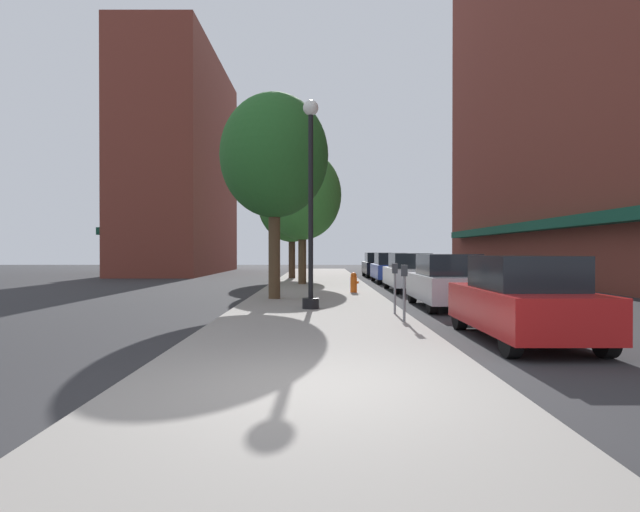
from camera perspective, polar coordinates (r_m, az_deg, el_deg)
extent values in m
plane|color=#2D2D30|center=(24.74, 8.83, -3.55)|extent=(90.00, 90.00, 0.00)
cube|color=gray|center=(25.43, -0.48, -3.30)|extent=(4.80, 50.00, 0.12)
cube|color=brown|center=(34.14, 27.54, 20.62)|extent=(6.00, 40.00, 27.04)
cube|color=#144C38|center=(30.66, 21.91, 3.00)|extent=(0.90, 34.00, 0.50)
cube|color=brown|center=(45.29, -14.63, 9.16)|extent=(6.00, 18.00, 17.16)
cube|color=#144C38|center=(45.74, -18.69, 2.17)|extent=(0.90, 15.30, 0.50)
cylinder|color=black|center=(15.28, -1.24, -5.03)|extent=(0.48, 0.48, 0.30)
cylinder|color=black|center=(15.26, -1.24, 5.30)|extent=(0.14, 0.14, 5.20)
sphere|color=silver|center=(15.74, -1.24, 15.43)|extent=(0.44, 0.44, 0.44)
cylinder|color=#E05614|center=(21.30, 3.34, -3.04)|extent=(0.26, 0.26, 0.62)
sphere|color=#E05614|center=(21.28, 3.34, -2.07)|extent=(0.24, 0.24, 0.24)
cylinder|color=#E05614|center=(21.30, 3.72, -2.80)|extent=(0.12, 0.10, 0.10)
cylinder|color=slate|center=(12.59, 8.67, -4.51)|extent=(0.06, 0.06, 1.05)
cube|color=#33383D|center=(12.55, 8.67, -1.53)|extent=(0.14, 0.09, 0.26)
cylinder|color=slate|center=(14.13, 7.68, -3.96)|extent=(0.06, 0.06, 1.05)
cube|color=#33383D|center=(14.10, 7.69, -1.31)|extent=(0.14, 0.09, 0.26)
cylinder|color=#422D1E|center=(32.73, -3.24, 0.30)|extent=(0.40, 0.40, 3.02)
ellipsoid|color=#2D6B28|center=(32.86, -3.24, 5.66)|extent=(4.15, 4.15, 4.77)
cylinder|color=#4C3823|center=(26.81, -2.14, 0.21)|extent=(0.40, 0.40, 2.97)
ellipsoid|color=#387F33|center=(26.96, -2.14, 6.49)|extent=(3.90, 3.90, 4.49)
cylinder|color=#4C3823|center=(18.51, -5.11, 0.92)|extent=(0.40, 0.40, 3.52)
ellipsoid|color=#235B23|center=(18.80, -5.12, 10.57)|extent=(3.71, 3.71, 4.27)
cylinder|color=black|center=(12.45, 14.33, -6.08)|extent=(0.22, 0.64, 0.64)
cylinder|color=black|center=(12.93, 21.07, -5.86)|extent=(0.22, 0.64, 0.64)
cylinder|color=black|center=(9.41, 19.28, -8.23)|extent=(0.22, 0.64, 0.64)
cylinder|color=black|center=(10.04, 27.78, -7.71)|extent=(0.22, 0.64, 0.64)
cube|color=red|center=(11.13, 20.32, -5.22)|extent=(1.80, 4.30, 0.76)
cube|color=black|center=(10.94, 20.61, -1.65)|extent=(1.56, 2.20, 0.64)
cylinder|color=black|center=(18.44, 9.50, -3.94)|extent=(0.22, 0.64, 0.64)
cylinder|color=black|center=(18.76, 14.21, -3.87)|extent=(0.22, 0.64, 0.64)
cylinder|color=black|center=(15.31, 11.54, -4.85)|extent=(0.22, 0.64, 0.64)
cylinder|color=black|center=(15.70, 17.14, -4.73)|extent=(0.22, 0.64, 0.64)
cube|color=#B2B2BA|center=(17.01, 13.02, -3.23)|extent=(1.80, 4.30, 0.76)
cube|color=black|center=(16.83, 13.14, -0.89)|extent=(1.56, 2.20, 0.64)
cylinder|color=black|center=(25.35, 6.82, -2.72)|extent=(0.22, 0.64, 0.64)
cylinder|color=black|center=(25.59, 10.29, -2.70)|extent=(0.22, 0.64, 0.64)
cylinder|color=black|center=(22.18, 7.84, -3.19)|extent=(0.22, 0.64, 0.64)
cylinder|color=black|center=(22.45, 11.79, -3.15)|extent=(0.22, 0.64, 0.64)
cube|color=silver|center=(23.86, 9.15, -2.16)|extent=(1.80, 4.30, 0.76)
cube|color=black|center=(23.69, 9.22, -0.48)|extent=(1.56, 2.20, 0.64)
cylinder|color=black|center=(31.63, 5.41, -2.08)|extent=(0.22, 0.64, 0.64)
cylinder|color=black|center=(31.82, 8.21, -2.07)|extent=(0.22, 0.64, 0.64)
cylinder|color=black|center=(28.45, 6.04, -2.37)|extent=(0.22, 0.64, 0.64)
cylinder|color=black|center=(28.66, 9.15, -2.35)|extent=(0.22, 0.64, 0.64)
cube|color=#1E389E|center=(30.12, 7.19, -1.60)|extent=(1.80, 4.30, 0.76)
cube|color=black|center=(29.95, 7.23, -0.28)|extent=(1.56, 2.20, 0.64)
cylinder|color=black|center=(38.24, 4.43, -1.64)|extent=(0.22, 0.64, 0.64)
cylinder|color=black|center=(38.40, 6.75, -1.63)|extent=(0.22, 0.64, 0.64)
cylinder|color=black|center=(35.05, 4.85, -1.83)|extent=(0.22, 0.64, 0.64)
cylinder|color=black|center=(35.23, 7.38, -1.82)|extent=(0.22, 0.64, 0.64)
cube|color=black|center=(36.71, 5.85, -1.23)|extent=(1.80, 4.30, 0.76)
cube|color=black|center=(36.55, 5.87, -0.14)|extent=(1.56, 2.20, 0.64)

